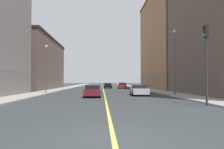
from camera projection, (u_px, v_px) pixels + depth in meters
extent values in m
plane|color=#303638|center=(113.00, 138.00, 7.21)|extent=(400.00, 400.00, 0.00)
cube|color=#9E9B93|center=(140.00, 88.00, 56.55)|extent=(3.07, 168.00, 0.15)
cube|color=#9E9B93|center=(66.00, 88.00, 55.74)|extent=(3.07, 168.00, 0.15)
cube|color=#E5D14C|center=(103.00, 88.00, 56.14)|extent=(0.16, 154.00, 0.01)
cube|color=#8F6B4F|center=(175.00, 81.00, 52.16)|extent=(11.19, 25.87, 3.47)
cube|color=#A8754C|center=(174.00, 35.00, 52.47)|extent=(11.19, 25.87, 17.79)
cube|color=brown|center=(28.00, 82.00, 49.12)|extent=(11.19, 25.05, 3.23)
cube|color=brown|center=(28.00, 58.00, 49.27)|extent=(11.19, 25.05, 7.22)
cube|color=#2B221D|center=(28.00, 40.00, 49.38)|extent=(11.49, 25.35, 0.40)
cylinder|color=#2D2D2D|center=(206.00, 72.00, 16.47)|extent=(0.16, 0.16, 4.93)
cube|color=black|center=(206.00, 31.00, 16.55)|extent=(0.28, 0.32, 0.90)
sphere|color=#320404|center=(204.00, 27.00, 16.55)|extent=(0.20, 0.20, 0.20)
sphere|color=#352204|center=(204.00, 31.00, 16.54)|extent=(0.20, 0.20, 0.20)
sphere|color=green|center=(204.00, 35.00, 16.54)|extent=(0.20, 0.20, 0.20)
cylinder|color=#4C4C51|center=(175.00, 64.00, 26.73)|extent=(0.14, 0.14, 7.32)
sphere|color=#EAEACC|center=(175.00, 31.00, 26.84)|extent=(0.36, 0.36, 0.36)
cylinder|color=#4C4C51|center=(46.00, 70.00, 32.13)|extent=(0.14, 0.14, 6.36)
sphere|color=#EAEACC|center=(46.00, 46.00, 32.22)|extent=(0.36, 0.36, 0.36)
cube|color=black|center=(108.00, 86.00, 56.63)|extent=(2.03, 4.46, 0.62)
cube|color=black|center=(108.00, 84.00, 56.55)|extent=(1.71, 2.04, 0.49)
cylinder|color=black|center=(104.00, 87.00, 57.92)|extent=(0.24, 0.65, 0.64)
cylinder|color=black|center=(111.00, 87.00, 58.06)|extent=(0.24, 0.65, 0.64)
cylinder|color=black|center=(104.00, 87.00, 55.20)|extent=(0.24, 0.65, 0.64)
cylinder|color=black|center=(111.00, 87.00, 55.34)|extent=(0.24, 0.65, 0.64)
cube|color=red|center=(122.00, 86.00, 54.87)|extent=(1.80, 4.50, 0.68)
cube|color=black|center=(122.00, 84.00, 54.95)|extent=(1.57, 1.95, 0.50)
cylinder|color=black|center=(118.00, 87.00, 56.22)|extent=(0.22, 0.64, 0.64)
cylinder|color=black|center=(125.00, 87.00, 56.29)|extent=(0.22, 0.64, 0.64)
cylinder|color=black|center=(119.00, 87.00, 53.44)|extent=(0.22, 0.64, 0.64)
cylinder|color=black|center=(126.00, 87.00, 53.51)|extent=(0.22, 0.64, 0.64)
cube|color=maroon|center=(93.00, 92.00, 25.62)|extent=(1.81, 4.08, 0.66)
cube|color=black|center=(93.00, 87.00, 25.69)|extent=(1.59, 2.00, 0.46)
cylinder|color=black|center=(86.00, 94.00, 26.83)|extent=(0.22, 0.64, 0.64)
cylinder|color=black|center=(100.00, 93.00, 26.91)|extent=(0.22, 0.64, 0.64)
cylinder|color=black|center=(84.00, 95.00, 24.31)|extent=(0.22, 0.64, 0.64)
cylinder|color=black|center=(100.00, 95.00, 24.39)|extent=(0.22, 0.64, 0.64)
cube|color=silver|center=(139.00, 91.00, 28.37)|extent=(2.06, 4.63, 0.65)
cube|color=black|center=(139.00, 87.00, 28.37)|extent=(1.73, 2.07, 0.45)
cylinder|color=black|center=(131.00, 92.00, 29.77)|extent=(0.25, 0.65, 0.64)
cylinder|color=black|center=(144.00, 92.00, 29.78)|extent=(0.25, 0.65, 0.64)
cylinder|color=black|center=(133.00, 93.00, 26.94)|extent=(0.25, 0.65, 0.64)
cylinder|color=black|center=(148.00, 93.00, 26.95)|extent=(0.25, 0.65, 0.64)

